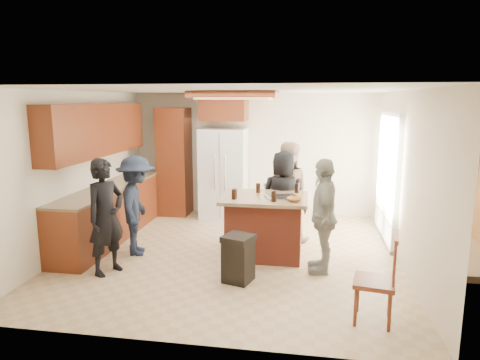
% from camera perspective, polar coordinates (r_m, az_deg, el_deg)
% --- Properties ---
extents(person_front_left, '(0.63, 0.71, 1.60)m').
position_cam_1_polar(person_front_left, '(6.10, -17.44, -4.69)').
color(person_front_left, black).
rests_on(person_front_left, ground).
extents(person_behind_left, '(0.85, 0.56, 1.68)m').
position_cam_1_polar(person_behind_left, '(7.22, 6.22, -1.56)').
color(person_behind_left, '#A1816E').
rests_on(person_behind_left, ground).
extents(person_behind_right, '(0.77, 0.51, 1.56)m').
position_cam_1_polar(person_behind_right, '(7.05, 5.80, -2.36)').
color(person_behind_right, black).
rests_on(person_behind_right, ground).
extents(person_side_right, '(0.50, 0.95, 1.60)m').
position_cam_1_polar(person_side_right, '(5.98, 11.05, -4.70)').
color(person_side_right, '#979890').
rests_on(person_side_right, ground).
extents(person_counter, '(0.71, 1.08, 1.54)m').
position_cam_1_polar(person_counter, '(6.74, -13.62, -3.32)').
color(person_counter, '#192132').
rests_on(person_counter, ground).
extents(left_cabinetry, '(0.64, 3.00, 2.30)m').
position_cam_1_polar(left_cabinetry, '(7.54, -17.57, -0.59)').
color(left_cabinetry, maroon).
rests_on(left_cabinetry, ground).
extents(back_wall_units, '(1.80, 0.60, 2.45)m').
position_cam_1_polar(back_wall_units, '(8.81, -7.12, 4.18)').
color(back_wall_units, maroon).
rests_on(back_wall_units, ground).
extents(refrigerator, '(0.90, 0.76, 1.80)m').
position_cam_1_polar(refrigerator, '(8.61, -2.19, 0.88)').
color(refrigerator, white).
rests_on(refrigerator, ground).
extents(kitchen_island, '(1.28, 1.03, 0.93)m').
position_cam_1_polar(kitchen_island, '(6.57, 3.32, -6.07)').
color(kitchen_island, '#963926').
rests_on(kitchen_island, ground).
extents(island_items, '(1.05, 0.74, 0.15)m').
position_cam_1_polar(island_items, '(6.33, 4.85, -2.09)').
color(island_items, silver).
rests_on(island_items, kitchen_island).
extents(trash_bin, '(0.46, 0.46, 0.63)m').
position_cam_1_polar(trash_bin, '(5.69, -0.22, -10.37)').
color(trash_bin, black).
rests_on(trash_bin, ground).
extents(spindle_chair, '(0.49, 0.49, 0.99)m').
position_cam_1_polar(spindle_chair, '(4.89, 17.71, -12.84)').
color(spindle_chair, maroon).
rests_on(spindle_chair, ground).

